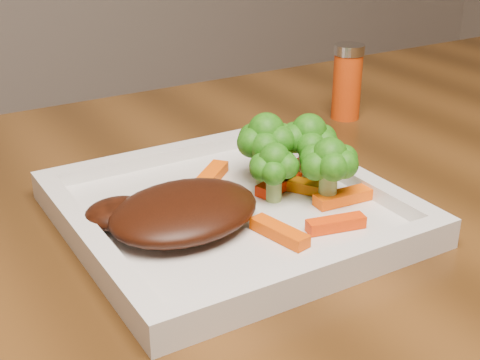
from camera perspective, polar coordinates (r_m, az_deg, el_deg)
plate at (r=0.58m, az=-0.85°, el=-2.98°), size 0.27×0.27×0.01m
steak at (r=0.54m, az=-4.79°, el=-2.66°), size 0.15×0.12×0.03m
broccoli_0 at (r=0.62m, az=2.23°, el=2.77°), size 0.08×0.08×0.07m
broccoli_1 at (r=0.62m, az=5.84°, el=2.68°), size 0.08×0.08×0.06m
broccoli_2 at (r=0.58m, az=7.58°, el=0.63°), size 0.06×0.06×0.06m
broccoli_3 at (r=0.58m, az=2.95°, el=1.03°), size 0.06×0.06×0.06m
carrot_0 at (r=0.55m, az=8.18°, el=-3.71°), size 0.05×0.02×0.01m
carrot_1 at (r=0.60m, az=9.03°, el=-1.39°), size 0.06×0.02×0.01m
carrot_2 at (r=0.53m, az=3.38°, el=-4.46°), size 0.03×0.06×0.01m
carrot_3 at (r=0.65m, az=4.96°, el=1.19°), size 0.05×0.02×0.01m
carrot_4 at (r=0.63m, az=-2.53°, el=0.31°), size 0.05×0.05×0.01m
carrot_5 at (r=0.61m, az=5.55°, el=-0.53°), size 0.04×0.06×0.01m
carrot_6 at (r=0.62m, az=3.59°, el=-0.23°), size 0.06×0.03×0.01m
spice_shaker at (r=0.83m, az=9.13°, el=8.26°), size 0.04×0.04×0.09m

